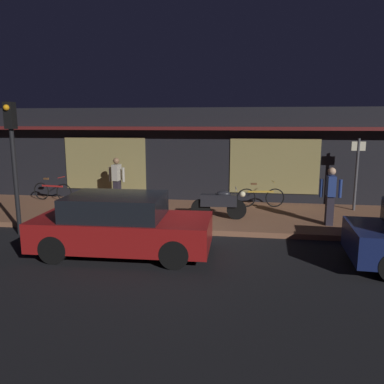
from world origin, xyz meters
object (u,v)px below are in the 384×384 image
motorcycle (220,203)px  traffic_light_pole (12,145)px  person_bystander (330,195)px  bicycle_parked (53,191)px  person_photographer (117,180)px  sign_post (357,170)px  parked_car_near (121,225)px  bicycle_extra (260,197)px

motorcycle → traffic_light_pole: size_ratio=0.47×
person_bystander → traffic_light_pole: bearing=-168.9°
person_bystander → traffic_light_pole: 8.89m
bicycle_parked → person_bystander: person_bystander is taller
person_photographer → sign_post: 8.26m
motorcycle → parked_car_near: 3.70m
bicycle_extra → sign_post: sign_post is taller
bicycle_extra → person_bystander: size_ratio=0.99×
sign_post → person_bystander: bearing=-120.7°
person_photographer → sign_post: sign_post is taller
traffic_light_pole → sign_post: bearing=20.9°
person_photographer → parked_car_near: size_ratio=0.40×
traffic_light_pole → person_photographer: bearing=66.4°
person_photographer → parked_car_near: person_photographer is taller
motorcycle → person_bystander: bearing=-4.3°
person_photographer → person_bystander: bearing=-15.4°
motorcycle → person_photographer: (-3.84, 1.70, 0.38)m
motorcycle → bicycle_extra: (1.29, 1.84, -0.14)m
person_bystander → sign_post: 2.45m
bicycle_extra → bicycle_parked: bearing=179.6°
motorcycle → sign_post: (4.41, 1.83, 0.86)m
person_photographer → bicycle_parked: bearing=175.8°
sign_post → parked_car_near: 8.17m
bicycle_extra → parked_car_near: parked_car_near is taller
parked_car_near → bicycle_parked: bearing=131.4°
traffic_light_pole → motorcycle: bearing=19.6°
bicycle_parked → traffic_light_pole: (1.03, -3.82, 1.97)m
bicycle_extra → person_bystander: 2.85m
bicycle_extra → parked_car_near: bearing=-124.8°
bicycle_parked → motorcycle: bearing=-16.3°
bicycle_parked → person_bystander: size_ratio=0.99×
bicycle_extra → person_photographer: size_ratio=0.99×
motorcycle → parked_car_near: (-2.10, -3.05, 0.06)m
motorcycle → bicycle_parked: bearing=163.7°
person_photographer → sign_post: size_ratio=0.70×
bicycle_extra → traffic_light_pole: (-6.72, -3.77, 1.97)m
bicycle_parked → person_photographer: (2.61, -0.19, 0.52)m
motorcycle → sign_post: bearing=22.5°
traffic_light_pole → parked_car_near: (3.32, -1.12, -1.77)m
person_bystander → parked_car_near: bearing=-152.0°
traffic_light_pole → person_bystander: bearing=11.1°
person_bystander → traffic_light_pole: (-8.60, -1.69, 1.45)m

